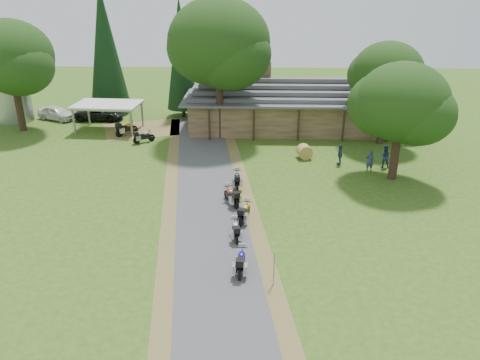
{
  "coord_description": "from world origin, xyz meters",
  "views": [
    {
      "loc": [
        2.04,
        -21.08,
        13.13
      ],
      "look_at": [
        1.18,
        6.36,
        1.6
      ],
      "focal_mm": 35.0,
      "sensor_mm": 36.0,
      "label": 1
    }
  ],
  "objects_px": {
    "silo": "(11,88)",
    "car_white_sedan": "(56,111)",
    "motorcycle_row_a": "(241,260)",
    "motorcycle_row_b": "(236,229)",
    "car_dark_suv": "(99,110)",
    "motorcycle_carport_a": "(126,128)",
    "carport": "(109,117)",
    "motorcycle_carport_b": "(144,136)",
    "motorcycle_row_e": "(237,179)",
    "lodge": "(295,103)",
    "hay_bale": "(304,152)",
    "motorcycle_row_d": "(231,195)",
    "motorcycle_row_c": "(244,211)"
  },
  "relations": [
    {
      "from": "motorcycle_row_b",
      "to": "motorcycle_row_d",
      "type": "xyz_separation_m",
      "value": [
        -0.45,
        4.34,
        0.07
      ]
    },
    {
      "from": "silo",
      "to": "motorcycle_carport_b",
      "type": "height_order",
      "value": "silo"
    },
    {
      "from": "car_dark_suv",
      "to": "motorcycle_carport_a",
      "type": "relative_size",
      "value": 2.51
    },
    {
      "from": "carport",
      "to": "motorcycle_row_b",
      "type": "relative_size",
      "value": 3.64
    },
    {
      "from": "car_dark_suv",
      "to": "hay_bale",
      "type": "bearing_deg",
      "value": -118.04
    },
    {
      "from": "car_white_sedan",
      "to": "motorcycle_row_c",
      "type": "bearing_deg",
      "value": -113.09
    },
    {
      "from": "motorcycle_row_a",
      "to": "motorcycle_row_e",
      "type": "xyz_separation_m",
      "value": [
        -0.58,
        10.31,
        0.02
      ]
    },
    {
      "from": "car_dark_suv",
      "to": "carport",
      "type": "bearing_deg",
      "value": -149.43
    },
    {
      "from": "motorcycle_row_a",
      "to": "lodge",
      "type": "bearing_deg",
      "value": -6.79
    },
    {
      "from": "lodge",
      "to": "motorcycle_row_a",
      "type": "bearing_deg",
      "value": -100.07
    },
    {
      "from": "motorcycle_carport_a",
      "to": "motorcycle_carport_b",
      "type": "relative_size",
      "value": 1.17
    },
    {
      "from": "motorcycle_row_a",
      "to": "motorcycle_row_e",
      "type": "relative_size",
      "value": 0.97
    },
    {
      "from": "hay_bale",
      "to": "carport",
      "type": "bearing_deg",
      "value": 157.84
    },
    {
      "from": "carport",
      "to": "car_white_sedan",
      "type": "relative_size",
      "value": 1.12
    },
    {
      "from": "silo",
      "to": "motorcycle_row_d",
      "type": "bearing_deg",
      "value": -39.57
    },
    {
      "from": "car_white_sedan",
      "to": "motorcycle_row_b",
      "type": "relative_size",
      "value": 3.26
    },
    {
      "from": "carport",
      "to": "car_dark_suv",
      "type": "height_order",
      "value": "carport"
    },
    {
      "from": "motorcycle_row_a",
      "to": "motorcycle_carport_a",
      "type": "distance_m",
      "value": 25.02
    },
    {
      "from": "carport",
      "to": "motorcycle_row_c",
      "type": "height_order",
      "value": "carport"
    },
    {
      "from": "motorcycle_row_b",
      "to": "motorcycle_row_e",
      "type": "bearing_deg",
      "value": -7.24
    },
    {
      "from": "lodge",
      "to": "car_white_sedan",
      "type": "height_order",
      "value": "lodge"
    },
    {
      "from": "car_white_sedan",
      "to": "motorcycle_carport_b",
      "type": "xyz_separation_m",
      "value": [
        10.79,
        -7.32,
        -0.29
      ]
    },
    {
      "from": "silo",
      "to": "car_white_sedan",
      "type": "bearing_deg",
      "value": 8.82
    },
    {
      "from": "carport",
      "to": "car_white_sedan",
      "type": "bearing_deg",
      "value": 155.07
    },
    {
      "from": "motorcycle_row_a",
      "to": "motorcycle_carport_a",
      "type": "height_order",
      "value": "motorcycle_carport_a"
    },
    {
      "from": "car_dark_suv",
      "to": "motorcycle_row_e",
      "type": "distance_m",
      "value": 22.75
    },
    {
      "from": "motorcycle_row_a",
      "to": "motorcycle_row_d",
      "type": "xyz_separation_m",
      "value": [
        -0.85,
        7.61,
        0.01
      ]
    },
    {
      "from": "lodge",
      "to": "car_dark_suv",
      "type": "relative_size",
      "value": 4.02
    },
    {
      "from": "motorcycle_row_a",
      "to": "car_white_sedan",
      "type": "bearing_deg",
      "value": 39.5
    },
    {
      "from": "motorcycle_row_d",
      "to": "motorcycle_row_e",
      "type": "relative_size",
      "value": 0.99
    },
    {
      "from": "silo",
      "to": "motorcycle_row_c",
      "type": "xyz_separation_m",
      "value": [
        24.11,
        -21.45,
        -2.83
      ]
    },
    {
      "from": "silo",
      "to": "motorcycle_row_c",
      "type": "bearing_deg",
      "value": -41.66
    },
    {
      "from": "motorcycle_row_d",
      "to": "motorcycle_carport_a",
      "type": "xyz_separation_m",
      "value": [
        -10.56,
        14.66,
        0.09
      ]
    },
    {
      "from": "motorcycle_row_b",
      "to": "lodge",
      "type": "bearing_deg",
      "value": -21.18
    },
    {
      "from": "hay_bale",
      "to": "motorcycle_row_e",
      "type": "bearing_deg",
      "value": -130.78
    },
    {
      "from": "motorcycle_row_c",
      "to": "hay_bale",
      "type": "height_order",
      "value": "motorcycle_row_c"
    },
    {
      "from": "motorcycle_row_e",
      "to": "silo",
      "type": "bearing_deg",
      "value": 52.25
    },
    {
      "from": "motorcycle_row_e",
      "to": "motorcycle_row_c",
      "type": "bearing_deg",
      "value": -175.53
    },
    {
      "from": "carport",
      "to": "motorcycle_row_a",
      "type": "relative_size",
      "value": 3.34
    },
    {
      "from": "car_dark_suv",
      "to": "motorcycle_carport_a",
      "type": "bearing_deg",
      "value": -140.77
    },
    {
      "from": "lodge",
      "to": "motorcycle_carport_b",
      "type": "height_order",
      "value": "lodge"
    },
    {
      "from": "silo",
      "to": "motorcycle_row_b",
      "type": "bearing_deg",
      "value": -44.83
    },
    {
      "from": "carport",
      "to": "motorcycle_row_e",
      "type": "xyz_separation_m",
      "value": [
        12.86,
        -13.46,
        -0.68
      ]
    },
    {
      "from": "motorcycle_row_e",
      "to": "motorcycle_carport_a",
      "type": "distance_m",
      "value": 16.14
    },
    {
      "from": "silo",
      "to": "motorcycle_row_e",
      "type": "height_order",
      "value": "silo"
    },
    {
      "from": "lodge",
      "to": "motorcycle_carport_b",
      "type": "bearing_deg",
      "value": -158.71
    },
    {
      "from": "motorcycle_row_a",
      "to": "motorcycle_row_b",
      "type": "bearing_deg",
      "value": 10.33
    },
    {
      "from": "motorcycle_row_d",
      "to": "car_white_sedan",
      "type": "bearing_deg",
      "value": 17.69
    },
    {
      "from": "motorcycle_row_a",
      "to": "motorcycle_carport_b",
      "type": "height_order",
      "value": "motorcycle_row_a"
    },
    {
      "from": "motorcycle_carport_b",
      "to": "carport",
      "type": "bearing_deg",
      "value": 103.33
    }
  ]
}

